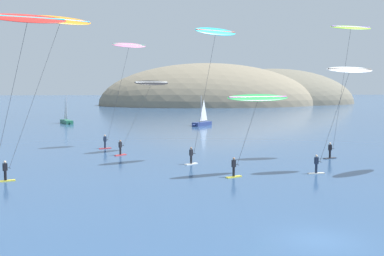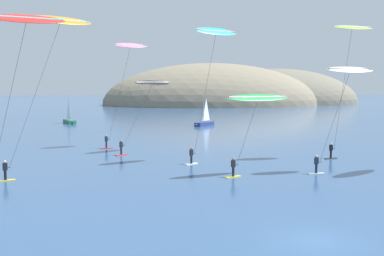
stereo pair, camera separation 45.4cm
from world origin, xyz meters
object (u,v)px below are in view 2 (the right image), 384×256
kitesurfer_white (347,78)px  kitesurfer_pink (128,54)px  sailboat_near (204,122)px  kitesurfer_lime (350,37)px  sailboat_far (70,120)px  kitesurfer_green (256,103)px  kitesurfer_cyan (214,42)px  kitesurfer_black (150,89)px  kitesurfer_orange (57,31)px  kitesurfer_red (23,33)px

kitesurfer_white → kitesurfer_pink: kitesurfer_pink is taller
sailboat_near → kitesurfer_lime: kitesurfer_lime is taller
sailboat_far → kitesurfer_green: kitesurfer_green is taller
kitesurfer_pink → kitesurfer_cyan: kitesurfer_cyan is taller
sailboat_far → kitesurfer_black: bearing=-66.7°
kitesurfer_cyan → kitesurfer_black: kitesurfer_cyan is taller
sailboat_far → sailboat_near: bearing=-13.9°
kitesurfer_pink → kitesurfer_white: bearing=-41.7°
kitesurfer_lime → sailboat_far: bearing=129.9°
kitesurfer_orange → kitesurfer_green: bearing=-5.5°
sailboat_far → kitesurfer_green: size_ratio=0.80×
kitesurfer_cyan → kitesurfer_orange: bearing=-158.0°
kitesurfer_red → kitesurfer_green: (17.44, 7.48, -5.15)m
sailboat_far → kitesurfer_white: bearing=-57.0°
kitesurfer_orange → sailboat_far: bearing=100.3°
kitesurfer_green → sailboat_far: bearing=116.0°
kitesurfer_pink → kitesurfer_lime: size_ratio=0.92×
kitesurfer_white → kitesurfer_red: kitesurfer_red is taller
kitesurfer_red → kitesurfer_orange: size_ratio=0.92×
kitesurfer_white → kitesurfer_cyan: bearing=150.3°
sailboat_near → kitesurfer_red: kitesurfer_red is taller
kitesurfer_orange → kitesurfer_red: bearing=-91.5°
kitesurfer_orange → kitesurfer_black: kitesurfer_orange is taller
kitesurfer_pink → kitesurfer_cyan: size_ratio=0.96×
kitesurfer_red → kitesurfer_black: bearing=70.9°
kitesurfer_pink → kitesurfer_red: 27.45m
kitesurfer_pink → kitesurfer_lime: 26.25m
kitesurfer_cyan → kitesurfer_orange: 15.38m
kitesurfer_pink → kitesurfer_green: kitesurfer_pink is taller
kitesurfer_green → kitesurfer_black: bearing=122.8°
kitesurfer_green → kitesurfer_lime: (11.61, 9.10, 6.54)m
kitesurfer_green → kitesurfer_black: size_ratio=0.85×
kitesurfer_white → kitesurfer_green: size_ratio=1.34×
kitesurfer_white → kitesurfer_red: 27.28m
kitesurfer_lime → sailboat_near: bearing=107.3°
kitesurfer_green → kitesurfer_lime: 16.13m
kitesurfer_cyan → kitesurfer_black: bearing=131.4°
sailboat_far → kitesurfer_lime: (38.60, -46.22, 12.19)m
kitesurfer_pink → kitesurfer_green: bearing=-57.5°
sailboat_near → kitesurfer_lime: 43.39m
kitesurfer_orange → kitesurfer_lime: 29.76m
kitesurfer_cyan → kitesurfer_green: kitesurfer_cyan is taller
kitesurfer_lime → kitesurfer_red: bearing=-150.3°
kitesurfer_cyan → kitesurfer_red: 20.79m
sailboat_near → kitesurfer_orange: kitesurfer_orange is taller
kitesurfer_cyan → kitesurfer_black: 11.17m
sailboat_near → kitesurfer_cyan: kitesurfer_cyan is taller
kitesurfer_white → kitesurfer_lime: size_ratio=0.67×
kitesurfer_green → kitesurfer_orange: (-17.21, 1.65, 6.23)m
kitesurfer_red → kitesurfer_black: (7.78, 22.50, -4.05)m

